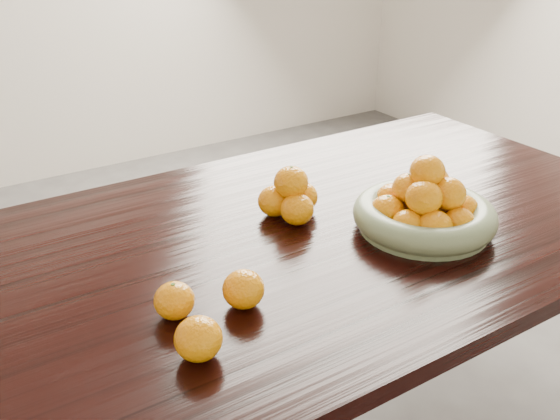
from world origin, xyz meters
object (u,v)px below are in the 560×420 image
dining_table (273,273)px  orange_pyramid (291,197)px  fruit_bowl (425,210)px  loose_orange_0 (174,301)px

dining_table → orange_pyramid: 0.19m
orange_pyramid → fruit_bowl: bearing=-45.0°
fruit_bowl → orange_pyramid: bearing=135.0°
dining_table → orange_pyramid: bearing=37.2°
orange_pyramid → loose_orange_0: bearing=-150.6°
dining_table → loose_orange_0: loose_orange_0 is taller
orange_pyramid → loose_orange_0: size_ratio=1.99×
orange_pyramid → loose_orange_0: (-0.41, -0.23, -0.02)m
fruit_bowl → orange_pyramid: 0.31m
loose_orange_0 → fruit_bowl: bearing=0.6°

